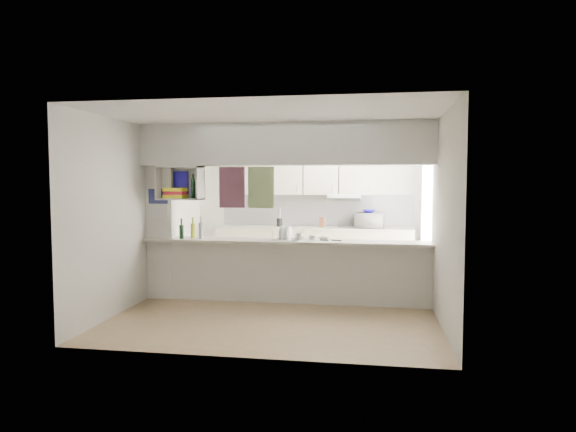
% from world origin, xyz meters
% --- Properties ---
extents(floor, '(4.80, 4.80, 0.00)m').
position_xyz_m(floor, '(0.00, 0.00, 0.00)').
color(floor, '#9B7E5A').
rests_on(floor, ground).
extents(ceiling, '(4.80, 4.80, 0.00)m').
position_xyz_m(ceiling, '(0.00, 0.00, 2.60)').
color(ceiling, white).
rests_on(ceiling, wall_back).
extents(wall_back, '(4.20, 0.00, 4.20)m').
position_xyz_m(wall_back, '(0.00, 2.40, 1.30)').
color(wall_back, silver).
rests_on(wall_back, floor).
extents(wall_left, '(0.00, 4.80, 4.80)m').
position_xyz_m(wall_left, '(-2.10, 0.00, 1.30)').
color(wall_left, silver).
rests_on(wall_left, floor).
extents(wall_right, '(0.00, 4.80, 4.80)m').
position_xyz_m(wall_right, '(2.10, 0.00, 1.30)').
color(wall_right, silver).
rests_on(wall_right, floor).
extents(servery_partition, '(4.20, 0.50, 2.60)m').
position_xyz_m(servery_partition, '(-0.17, 0.00, 1.66)').
color(servery_partition, silver).
rests_on(servery_partition, floor).
extents(cubby_shelf, '(0.65, 0.35, 0.50)m').
position_xyz_m(cubby_shelf, '(-1.57, -0.06, 1.71)').
color(cubby_shelf, white).
rests_on(cubby_shelf, bulkhead).
extents(kitchen_run, '(3.60, 0.63, 2.24)m').
position_xyz_m(kitchen_run, '(0.16, 2.14, 0.83)').
color(kitchen_run, beige).
rests_on(kitchen_run, floor).
extents(microwave, '(0.55, 0.41, 0.28)m').
position_xyz_m(microwave, '(1.21, 2.10, 1.06)').
color(microwave, white).
rests_on(microwave, bench_top).
extents(bowl, '(0.24, 0.24, 0.06)m').
position_xyz_m(bowl, '(1.20, 2.07, 1.23)').
color(bowl, '#120B81').
rests_on(bowl, microwave).
extents(dish_rack, '(0.46, 0.38, 0.21)m').
position_xyz_m(dish_rack, '(0.05, 0.00, 1.00)').
color(dish_rack, silver).
rests_on(dish_rack, breakfast_bar).
extents(cup, '(0.14, 0.14, 0.10)m').
position_xyz_m(cup, '(0.21, -0.04, 0.98)').
color(cup, white).
rests_on(cup, dish_rack).
extents(wine_bottles, '(0.37, 0.15, 0.33)m').
position_xyz_m(wine_bottles, '(-1.39, -0.05, 1.04)').
color(wine_bottles, black).
rests_on(wine_bottles, breakfast_bar).
extents(plastic_tubs, '(0.48, 0.21, 0.06)m').
position_xyz_m(plastic_tubs, '(0.48, 0.08, 0.95)').
color(plastic_tubs, silver).
rests_on(plastic_tubs, breakfast_bar).
extents(utensil_jar, '(0.11, 0.11, 0.15)m').
position_xyz_m(utensil_jar, '(-0.47, 2.15, 1.00)').
color(utensil_jar, black).
rests_on(utensil_jar, bench_top).
extents(knife_block, '(0.11, 0.10, 0.18)m').
position_xyz_m(knife_block, '(0.34, 2.18, 1.01)').
color(knife_block, brown).
rests_on(knife_block, bench_top).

